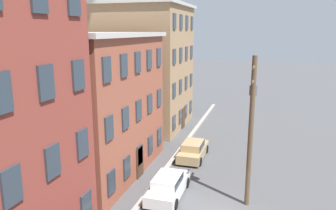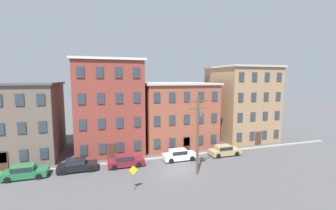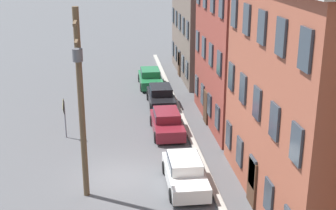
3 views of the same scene
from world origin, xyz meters
The scene contains 13 objects.
ground_plane centered at (0.00, 0.00, 0.00)m, with size 200.00×200.00×0.00m, color #4C4C4F.
kerb_strip centered at (0.00, 4.50, 0.08)m, with size 56.00×0.36×0.16m, color #9E998E.
apartment_corner centered at (-19.60, 11.25, 5.14)m, with size 11.42×11.02×10.26m.
apartment_midblock centered at (-7.23, 11.05, 6.75)m, with size 9.74×10.62×13.48m.
apartment_far centered at (3.47, 11.82, 5.07)m, with size 11.62×12.17×10.11m.
apartment_annex centered at (16.04, 11.11, 6.48)m, with size 10.05×10.74×12.93m.
car_green centered at (-16.57, 3.01, 0.75)m, with size 4.40×1.92×1.43m.
car_black centered at (-11.31, 3.36, 0.75)m, with size 4.40×1.92×1.43m.
car_maroon centered at (-5.75, 3.14, 0.75)m, with size 4.40×1.92×1.43m.
car_white centered at (1.30, 3.19, 0.75)m, with size 4.40×1.92×1.43m.
car_tan centered at (7.99, 3.07, 0.75)m, with size 4.40×1.92×1.43m.
caution_sign centered at (-5.69, -3.21, 1.71)m, with size 1.04×0.08×2.55m.
utility_pole centered at (1.75, -1.63, 5.01)m, with size 2.40×0.44×8.91m.
Camera 2 is at (-8.59, -23.87, 10.68)m, focal length 24.00 mm.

